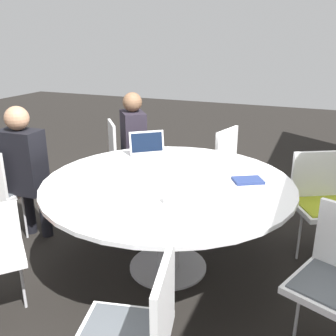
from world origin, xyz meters
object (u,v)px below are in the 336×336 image
(chair_0, at_px, (124,152))
(person_0, at_px, (135,140))
(laptop, at_px, (148,150))
(spiral_notebook, at_px, (248,180))
(chair_3, at_px, (136,330))
(coffee_cup, at_px, (169,198))
(person_1, at_px, (24,164))
(chair_5, at_px, (321,197))
(chair_6, at_px, (237,164))

(chair_0, distance_m, person_0, 0.32)
(laptop, bearing_deg, spiral_notebook, -55.30)
(person_0, distance_m, spiral_notebook, 1.60)
(chair_0, xyz_separation_m, chair_3, (2.40, 1.36, 0.00))
(laptop, distance_m, coffee_cup, 1.02)
(person_1, height_order, coffee_cup, person_1)
(chair_0, xyz_separation_m, person_1, (1.22, -0.30, 0.19))
(chair_0, bearing_deg, chair_5, 37.79)
(chair_5, xyz_separation_m, coffee_cup, (1.03, -0.92, 0.26))
(person_0, xyz_separation_m, coffee_cup, (1.41, 0.96, 0.07))
(chair_0, relative_size, coffee_cup, 11.09)
(person_0, bearing_deg, chair_5, 40.23)
(person_0, bearing_deg, chair_0, -160.93)
(person_1, bearing_deg, chair_5, 14.10)
(chair_0, relative_size, laptop, 2.23)
(chair_0, height_order, person_0, person_0)
(laptop, relative_size, spiral_notebook, 1.52)
(person_1, bearing_deg, person_0, 62.38)
(chair_6, relative_size, coffee_cup, 11.09)
(chair_6, relative_size, spiral_notebook, 3.38)
(chair_5, relative_size, person_0, 0.71)
(chair_5, bearing_deg, chair_0, -42.60)
(chair_6, bearing_deg, chair_3, 16.77)
(chair_0, bearing_deg, chair_3, -8.72)
(person_0, bearing_deg, chair_3, -11.40)
(laptop, bearing_deg, coffee_cup, -95.91)
(chair_0, bearing_deg, person_0, 19.07)
(laptop, bearing_deg, chair_6, 10.79)
(chair_3, height_order, chair_6, same)
(person_1, height_order, laptop, person_1)
(chair_3, relative_size, coffee_cup, 11.09)
(chair_0, xyz_separation_m, coffee_cup, (1.55, 1.18, 0.26))
(chair_5, height_order, person_0, person_0)
(laptop, bearing_deg, chair_0, 94.14)
(spiral_notebook, bearing_deg, person_1, -82.64)
(coffee_cup, bearing_deg, laptop, -147.58)
(chair_6, xyz_separation_m, person_0, (0.19, -1.06, 0.19))
(chair_3, height_order, chair_5, same)
(person_0, distance_m, person_1, 1.20)
(chair_6, bearing_deg, person_0, -65.06)
(chair_6, bearing_deg, coffee_cup, 11.19)
(chair_0, bearing_deg, laptop, 4.14)
(chair_0, height_order, chair_3, same)
(laptop, xyz_separation_m, coffee_cup, (0.86, 0.54, -0.02))
(chair_5, bearing_deg, person_1, -12.39)
(spiral_notebook, bearing_deg, chair_3, -8.33)
(person_0, bearing_deg, person_1, -63.72)
(chair_3, xyz_separation_m, laptop, (-1.71, -0.73, 0.28))
(person_0, xyz_separation_m, laptop, (0.55, 0.42, 0.08))
(chair_5, bearing_deg, coffee_cup, 19.62)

